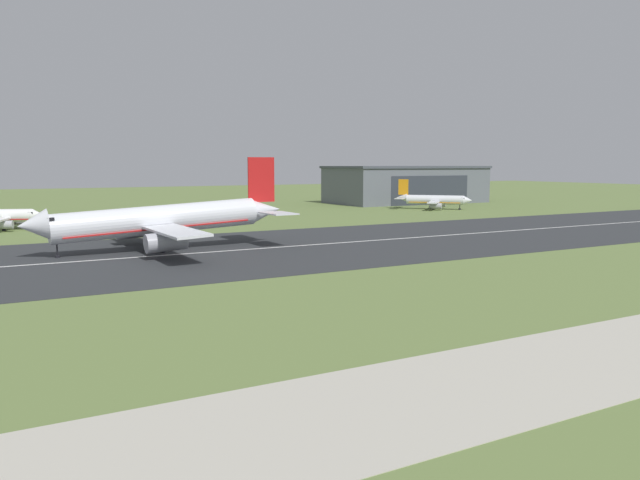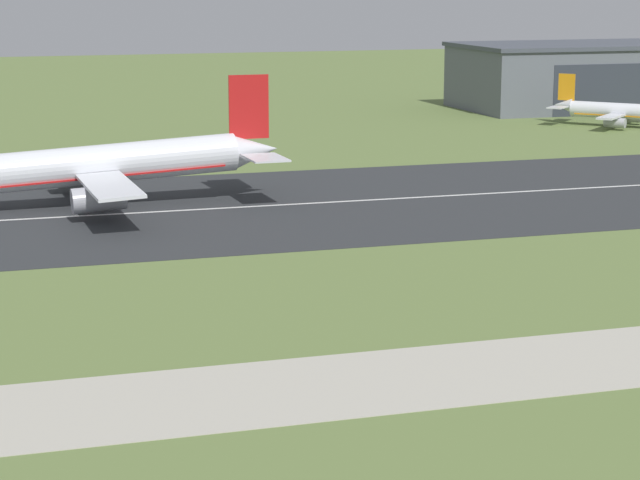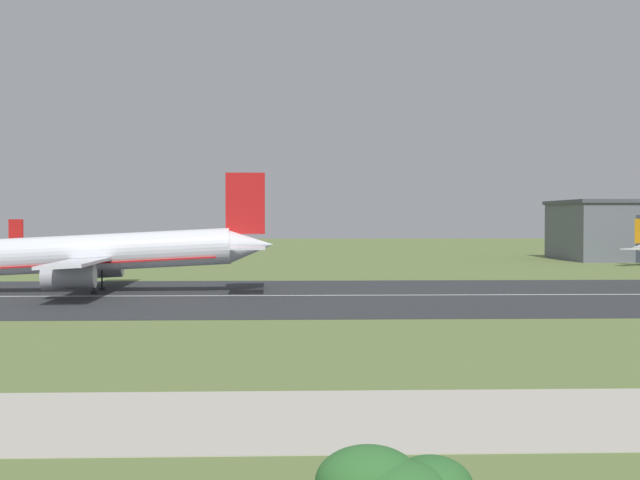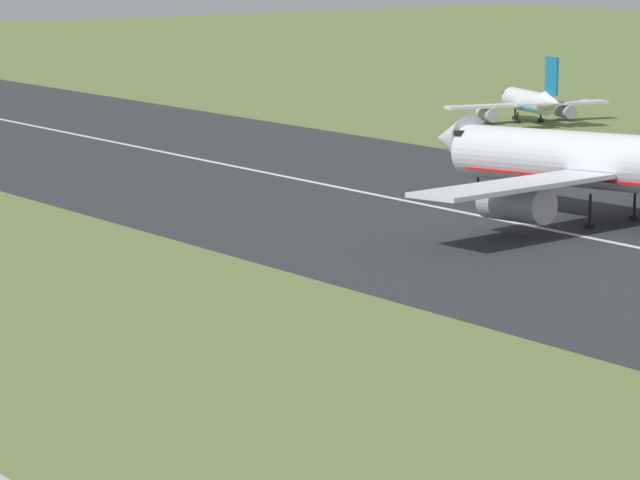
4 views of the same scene
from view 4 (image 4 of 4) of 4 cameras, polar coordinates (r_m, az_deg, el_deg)
airplane_landing at (r=134.05m, az=11.22°, el=2.79°), size 46.71×43.58×16.56m
airplane_parked_east at (r=208.62m, az=7.90°, el=5.16°), size 17.38×23.51×9.38m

